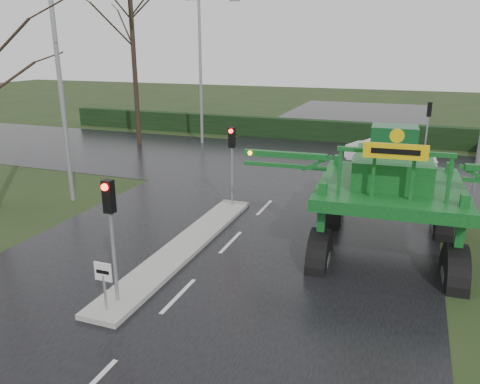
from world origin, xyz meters
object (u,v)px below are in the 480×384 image
(keep_left_sign, at_px, (104,279))
(traffic_signal_mid, at_px, (232,149))
(white_sedan, at_px, (389,168))
(street_light_left_near, at_px, (64,64))
(crop_sprayer, at_px, (324,181))
(traffic_signal_near, at_px, (110,216))
(street_light_left_far, at_px, (204,57))
(traffic_signal_far, at_px, (428,118))

(keep_left_sign, bearing_deg, traffic_signal_mid, 90.00)
(traffic_signal_mid, distance_m, white_sedan, 11.66)
(traffic_signal_mid, bearing_deg, keep_left_sign, -90.00)
(traffic_signal_mid, height_order, street_light_left_near, street_light_left_near)
(street_light_left_near, xyz_separation_m, crop_sprayer, (11.44, -2.19, -3.34))
(keep_left_sign, relative_size, traffic_signal_near, 0.38)
(traffic_signal_mid, bearing_deg, traffic_signal_near, -90.00)
(traffic_signal_near, height_order, street_light_left_far, street_light_left_far)
(traffic_signal_far, bearing_deg, street_light_left_near, 43.63)
(street_light_left_far, xyz_separation_m, crop_sprayer, (11.44, -16.19, -3.34))
(traffic_signal_near, xyz_separation_m, white_sedan, (5.92, 18.21, -2.59))
(street_light_left_near, bearing_deg, traffic_signal_far, 43.63)
(keep_left_sign, xyz_separation_m, street_light_left_far, (-6.89, 21.50, 4.93))
(traffic_signal_mid, relative_size, crop_sprayer, 0.35)
(white_sedan, bearing_deg, traffic_signal_far, -14.19)
(traffic_signal_near, xyz_separation_m, street_light_left_far, (-6.89, 21.01, 3.40))
(street_light_left_far, bearing_deg, crop_sprayer, -54.75)
(white_sedan, bearing_deg, crop_sprayer, -166.11)
(keep_left_sign, height_order, traffic_signal_far, traffic_signal_far)
(white_sedan, bearing_deg, street_light_left_far, 97.39)
(street_light_left_far, bearing_deg, street_light_left_near, -90.00)
(traffic_signal_near, bearing_deg, traffic_signal_far, 69.64)
(traffic_signal_far, height_order, white_sedan, traffic_signal_far)
(keep_left_sign, xyz_separation_m, traffic_signal_mid, (0.00, 8.99, 1.53))
(traffic_signal_far, height_order, crop_sprayer, crop_sprayer)
(street_light_left_far, distance_m, crop_sprayer, 20.11)
(street_light_left_near, relative_size, street_light_left_far, 1.00)
(keep_left_sign, xyz_separation_m, traffic_signal_far, (7.80, 21.51, 1.53))
(traffic_signal_near, bearing_deg, white_sedan, 72.01)
(traffic_signal_near, xyz_separation_m, crop_sprayer, (4.55, 4.81, 0.06))
(street_light_left_near, distance_m, crop_sprayer, 12.12)
(crop_sprayer, bearing_deg, traffic_signal_far, 75.85)
(white_sedan, bearing_deg, keep_left_sign, -177.84)
(keep_left_sign, distance_m, traffic_signal_far, 22.93)
(traffic_signal_near, bearing_deg, street_light_left_near, 134.53)
(keep_left_sign, bearing_deg, white_sedan, 72.45)
(keep_left_sign, relative_size, traffic_signal_mid, 0.38)
(traffic_signal_far, distance_m, white_sedan, 4.26)
(keep_left_sign, relative_size, street_light_left_far, 0.14)
(keep_left_sign, distance_m, street_light_left_near, 11.32)
(street_light_left_far, height_order, crop_sprayer, street_light_left_far)
(traffic_signal_far, relative_size, crop_sprayer, 0.35)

